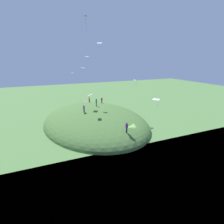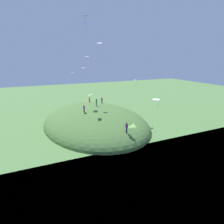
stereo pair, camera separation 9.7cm
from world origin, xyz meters
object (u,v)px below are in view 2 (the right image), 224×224
person_watching_kites (102,99)px  kite_0 (156,100)px  kite_1 (83,68)px  kite_2 (85,18)px  kite_5 (90,95)px  kite_6 (87,57)px  person_walking_path (96,101)px  person_near_shore (127,126)px  kite_7 (99,44)px  person_on_hilltop (89,99)px  person_with_child (84,108)px  kite_3 (73,74)px  kite_4 (135,81)px

person_watching_kites → kite_0: kite_0 is taller
kite_1 → kite_2: size_ratio=0.74×
kite_5 → kite_6: kite_6 is taller
person_walking_path → person_near_shore: person_walking_path is taller
kite_7 → person_on_hilltop: bearing=-8.3°
person_walking_path → kite_1: size_ratio=1.30×
person_watching_kites → person_with_child: (-7.50, 6.87, 0.35)m
kite_3 → kite_4: 13.64m
person_near_shore → person_on_hilltop: bearing=-49.2°
person_walking_path → kite_4: bearing=-168.4°
kite_4 → kite_6: 11.72m
person_walking_path → kite_5: 3.60m
person_walking_path → person_watching_kites: 5.25m
person_watching_kites → kite_6: 12.06m
person_walking_path → kite_6: size_ratio=1.56×
kite_0 → kite_1: (10.64, 10.13, 5.17)m
kite_0 → kite_4: bearing=-8.1°
kite_4 → kite_7: kite_7 is taller
kite_4 → kite_6: (4.69, 9.46, 5.08)m
kite_6 → kite_2: bearing=163.1°
person_walking_path → kite_5: size_ratio=1.14×
person_watching_kites → kite_6: kite_6 is taller
person_near_shore → kite_1: bearing=-27.0°
kite_7 → person_near_shore: bearing=-163.4°
person_on_hilltop → kite_6: size_ratio=1.34×
person_watching_kites → kite_5: (-6.38, 5.09, 2.67)m
person_on_hilltop → kite_1: size_ratio=1.11×
person_walking_path → kite_5: kite_5 is taller
kite_3 → kite_4: kite_3 is taller
person_on_hilltop → kite_0: (-20.95, -5.88, 3.39)m
kite_3 → kite_5: 5.79m
person_walking_path → kite_0: bearing=153.0°
kite_6 → kite_5: bearing=170.8°
kite_3 → person_with_child: bearing=-160.4°
person_with_child → person_near_shore: bearing=-25.3°
person_near_shore → kite_7: bearing=-32.9°
person_near_shore → person_watching_kites: (17.94, -2.33, 0.95)m
person_watching_kites → kite_4: size_ratio=1.00×
kite_0 → kite_3: kite_3 is taller
kite_3 → kite_6: (0.62, -3.47, 3.52)m
person_walking_path → kite_7: bearing=115.6°
kite_0 → kite_2: bearing=91.8°
person_near_shore → person_watching_kites: bearing=-56.9°
kite_6 → kite_3: bearing=100.1°
kite_3 → kite_7: size_ratio=0.93×
person_with_child → kite_4: 12.82m
person_near_shore → kite_5: 12.42m
kite_0 → kite_3: (13.96, 11.52, 3.82)m
kite_1 → kite_7: 6.02m
person_near_shore → person_watching_kites: size_ratio=1.15×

